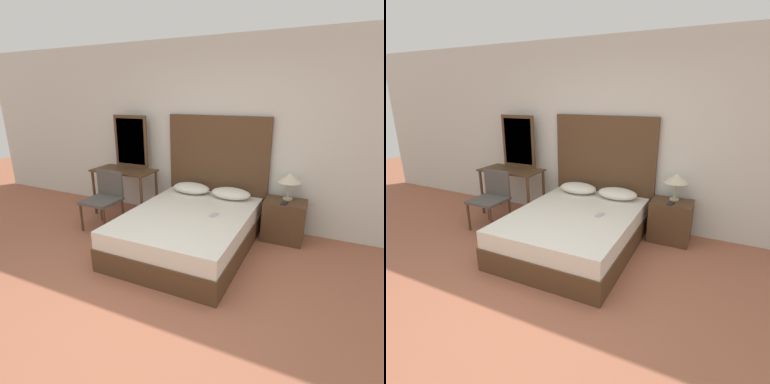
{
  "view_description": "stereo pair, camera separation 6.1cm",
  "coord_description": "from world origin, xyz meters",
  "views": [
    {
      "loc": [
        1.38,
        -1.89,
        1.91
      ],
      "look_at": [
        -0.14,
        1.4,
        0.74
      ],
      "focal_mm": 28.0,
      "sensor_mm": 36.0,
      "label": 1
    },
    {
      "loc": [
        1.44,
        -1.86,
        1.91
      ],
      "look_at": [
        -0.14,
        1.4,
        0.74
      ],
      "focal_mm": 28.0,
      "sensor_mm": 36.0,
      "label": 2
    }
  ],
  "objects": [
    {
      "name": "table_lamp",
      "position": [
        0.95,
        2.14,
        0.86
      ],
      "size": [
        0.32,
        0.32,
        0.37
      ],
      "color": "tan",
      "rests_on": "nightstand"
    },
    {
      "name": "chair",
      "position": [
        -1.56,
        1.39,
        0.49
      ],
      "size": [
        0.48,
        0.48,
        0.84
      ],
      "color": "#4C4742",
      "rests_on": "ground_plane"
    },
    {
      "name": "vanity_mirror",
      "position": [
        -1.6,
        2.17,
        1.19
      ],
      "size": [
        0.62,
        0.03,
        0.85
      ],
      "color": "#4C331E",
      "rests_on": "vanity_desk"
    },
    {
      "name": "ground_plane",
      "position": [
        0.0,
        0.0,
        0.0
      ],
      "size": [
        16.0,
        16.0,
        0.0
      ],
      "primitive_type": "plane",
      "color": "#9E5B42"
    },
    {
      "name": "phone_on_nightstand",
      "position": [
        0.94,
        1.96,
        0.57
      ],
      "size": [
        0.09,
        0.16,
        0.01
      ],
      "color": "black",
      "rests_on": "nightstand"
    },
    {
      "name": "phone_on_bed",
      "position": [
        0.18,
        1.35,
        0.49
      ],
      "size": [
        0.09,
        0.16,
        0.01
      ],
      "color": "#B7B7BC",
      "rests_on": "bed"
    },
    {
      "name": "pillow_left",
      "position": [
        -0.45,
        2.06,
        0.57
      ],
      "size": [
        0.57,
        0.35,
        0.16
      ],
      "color": "silver",
      "rests_on": "bed"
    },
    {
      "name": "nightstand",
      "position": [
        0.94,
        2.06,
        0.28
      ],
      "size": [
        0.54,
        0.41,
        0.56
      ],
      "color": "#4C331E",
      "rests_on": "ground_plane"
    },
    {
      "name": "wall_back",
      "position": [
        0.0,
        2.38,
        1.35
      ],
      "size": [
        10.0,
        0.06,
        2.7
      ],
      "color": "silver",
      "rests_on": "ground_plane"
    },
    {
      "name": "headboard",
      "position": [
        -0.14,
        2.3,
        0.82
      ],
      "size": [
        1.57,
        0.05,
        1.64
      ],
      "color": "#4C331E",
      "rests_on": "ground_plane"
    },
    {
      "name": "bed",
      "position": [
        -0.14,
        1.3,
        0.24
      ],
      "size": [
        1.5,
        1.95,
        0.49
      ],
      "color": "#4C331E",
      "rests_on": "ground_plane"
    },
    {
      "name": "vanity_desk",
      "position": [
        -1.6,
        1.93,
        0.64
      ],
      "size": [
        1.01,
        0.52,
        0.76
      ],
      "color": "#4C331E",
      "rests_on": "ground_plane"
    },
    {
      "name": "pillow_right",
      "position": [
        0.18,
        2.06,
        0.57
      ],
      "size": [
        0.57,
        0.35,
        0.16
      ],
      "color": "silver",
      "rests_on": "bed"
    }
  ]
}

